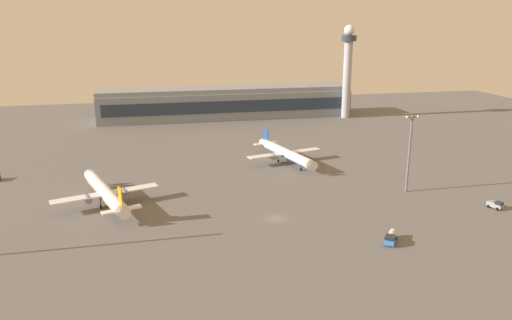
{
  "coord_description": "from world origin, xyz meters",
  "views": [
    {
      "loc": [
        -31.64,
        -120.81,
        52.0
      ],
      "look_at": [
        3.92,
        43.46,
        4.0
      ],
      "focal_mm": 34.87,
      "sensor_mm": 36.0,
      "label": 1
    }
  ],
  "objects_px": {
    "control_tower": "(348,66)",
    "airplane_taxiway_distant": "(106,193)",
    "maintenance_van": "(495,205)",
    "fuel_truck": "(391,238)",
    "apron_light_east": "(410,148)",
    "airplane_mid_apron": "(285,153)"
  },
  "relations": [
    {
      "from": "maintenance_van",
      "to": "apron_light_east",
      "type": "height_order",
      "value": "apron_light_east"
    },
    {
      "from": "airplane_mid_apron",
      "to": "fuel_truck",
      "type": "distance_m",
      "value": 72.19
    },
    {
      "from": "maintenance_van",
      "to": "airplane_taxiway_distant",
      "type": "bearing_deg",
      "value": -38.25
    },
    {
      "from": "control_tower",
      "to": "apron_light_east",
      "type": "xyz_separation_m",
      "value": [
        -27.36,
        -117.61,
        -13.91
      ]
    },
    {
      "from": "fuel_truck",
      "to": "apron_light_east",
      "type": "xyz_separation_m",
      "value": [
        21.86,
        32.94,
        12.55
      ]
    },
    {
      "from": "fuel_truck",
      "to": "airplane_mid_apron",
      "type": "bearing_deg",
      "value": -48.93
    },
    {
      "from": "control_tower",
      "to": "airplane_taxiway_distant",
      "type": "xyz_separation_m",
      "value": [
        -117.85,
        -109.98,
        -24.02
      ]
    },
    {
      "from": "airplane_mid_apron",
      "to": "apron_light_east",
      "type": "height_order",
      "value": "apron_light_east"
    },
    {
      "from": "control_tower",
      "to": "apron_light_east",
      "type": "distance_m",
      "value": 121.55
    },
    {
      "from": "apron_light_east",
      "to": "airplane_taxiway_distant",
      "type": "bearing_deg",
      "value": 175.18
    },
    {
      "from": "airplane_mid_apron",
      "to": "apron_light_east",
      "type": "xyz_separation_m",
      "value": [
        28.24,
        -38.93,
        10.2
      ]
    },
    {
      "from": "control_tower",
      "to": "fuel_truck",
      "type": "height_order",
      "value": "control_tower"
    },
    {
      "from": "fuel_truck",
      "to": "apron_light_east",
      "type": "relative_size",
      "value": 0.26
    },
    {
      "from": "maintenance_van",
      "to": "fuel_truck",
      "type": "bearing_deg",
      "value": -4.63
    },
    {
      "from": "airplane_taxiway_distant",
      "to": "apron_light_east",
      "type": "relative_size",
      "value": 1.58
    },
    {
      "from": "control_tower",
      "to": "airplane_taxiway_distant",
      "type": "height_order",
      "value": "control_tower"
    },
    {
      "from": "airplane_taxiway_distant",
      "to": "fuel_truck",
      "type": "xyz_separation_m",
      "value": [
        68.63,
        -40.56,
        -2.44
      ]
    },
    {
      "from": "maintenance_van",
      "to": "apron_light_east",
      "type": "relative_size",
      "value": 0.19
    },
    {
      "from": "control_tower",
      "to": "airplane_mid_apron",
      "type": "relative_size",
      "value": 1.29
    },
    {
      "from": "control_tower",
      "to": "apron_light_east",
      "type": "relative_size",
      "value": 2.02
    },
    {
      "from": "control_tower",
      "to": "airplane_mid_apron",
      "type": "height_order",
      "value": "control_tower"
    },
    {
      "from": "control_tower",
      "to": "fuel_truck",
      "type": "bearing_deg",
      "value": -108.11
    }
  ]
}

